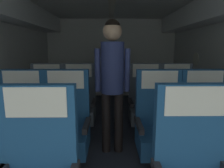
{
  "coord_description": "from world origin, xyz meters",
  "views": [
    {
      "loc": [
        -0.04,
        0.25,
        1.32
      ],
      "look_at": [
        -0.01,
        2.62,
        0.88
      ],
      "focal_mm": 30.7,
      "sensor_mm": 36.0,
      "label": 1
    }
  ],
  "objects": [
    {
      "name": "ground",
      "position": [
        0.0,
        2.79,
        -0.01
      ],
      "size": [
        3.74,
        5.97,
        0.02
      ],
      "primitive_type": "cube",
      "color": "#2D3342"
    },
    {
      "name": "seat_b_left_aisle",
      "position": [
        -0.53,
        2.26,
        0.45
      ],
      "size": [
        0.53,
        0.47,
        1.09
      ],
      "color": "#38383D",
      "rests_on": "ground"
    },
    {
      "name": "seat_c_left_window",
      "position": [
        -1.01,
        3.12,
        0.45
      ],
      "size": [
        0.53,
        0.47,
        1.09
      ],
      "color": "#38383D",
      "rests_on": "ground"
    },
    {
      "name": "flight_attendant",
      "position": [
        -0.01,
        2.57,
        1.03
      ],
      "size": [
        0.43,
        0.28,
        1.66
      ],
      "rotation": [
        0.0,
        0.0,
        3.08
      ],
      "color": "black",
      "rests_on": "ground"
    },
    {
      "name": "fuselage_shell",
      "position": [
        0.0,
        3.04,
        1.57
      ],
      "size": [
        3.62,
        5.62,
        2.16
      ],
      "color": "silver",
      "rests_on": "ground"
    },
    {
      "name": "seat_c_right_window",
      "position": [
        0.52,
        3.12,
        0.45
      ],
      "size": [
        0.53,
        0.47,
        1.09
      ],
      "color": "#38383D",
      "rests_on": "ground"
    },
    {
      "name": "seat_c_left_aisle",
      "position": [
        -0.52,
        3.14,
        0.45
      ],
      "size": [
        0.53,
        0.47,
        1.09
      ],
      "color": "#38383D",
      "rests_on": "ground"
    },
    {
      "name": "seat_b_right_aisle",
      "position": [
        1.02,
        2.25,
        0.45
      ],
      "size": [
        0.53,
        0.47,
        1.09
      ],
      "color": "#38383D",
      "rests_on": "ground"
    },
    {
      "name": "seat_c_right_aisle",
      "position": [
        1.01,
        3.14,
        0.45
      ],
      "size": [
        0.53,
        0.47,
        1.09
      ],
      "color": "#38383D",
      "rests_on": "ground"
    },
    {
      "name": "seat_b_left_window",
      "position": [
        -1.02,
        2.26,
        0.45
      ],
      "size": [
        0.53,
        0.47,
        1.09
      ],
      "color": "#38383D",
      "rests_on": "ground"
    },
    {
      "name": "seat_b_right_window",
      "position": [
        0.51,
        2.25,
        0.45
      ],
      "size": [
        0.53,
        0.47,
        1.09
      ],
      "color": "#38383D",
      "rests_on": "ground"
    }
  ]
}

